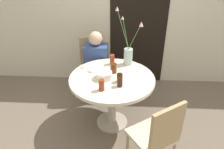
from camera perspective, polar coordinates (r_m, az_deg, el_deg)
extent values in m
plane|color=#6B5B4C|center=(3.07, 0.00, -12.45)|extent=(16.00, 16.00, 0.00)
cube|color=beige|center=(3.53, 1.11, 17.42)|extent=(8.00, 0.05, 2.60)
cube|color=black|center=(3.58, 6.93, 12.82)|extent=(0.90, 0.01, 2.05)
cylinder|color=beige|center=(2.65, 0.00, -1.12)|extent=(1.04, 1.04, 0.04)
cylinder|color=#B7AD99|center=(2.84, 0.00, -7.13)|extent=(0.10, 0.10, 0.66)
cylinder|color=#B7AD99|center=(3.06, 0.00, -12.24)|extent=(0.42, 0.42, 0.03)
cube|color=beige|center=(3.42, -4.36, 1.34)|extent=(0.52, 0.52, 0.04)
cube|color=tan|center=(3.47, -5.34, 6.32)|extent=(0.36, 0.18, 0.46)
cylinder|color=tan|center=(3.37, -6.20, -3.86)|extent=(0.03, 0.03, 0.42)
cylinder|color=tan|center=(3.44, -0.71, -2.81)|extent=(0.03, 0.03, 0.42)
cylinder|color=tan|center=(3.65, -7.52, -1.02)|extent=(0.03, 0.03, 0.42)
cylinder|color=tan|center=(3.72, -2.42, -0.11)|extent=(0.03, 0.03, 0.42)
cube|color=beige|center=(2.33, 10.25, -15.42)|extent=(0.56, 0.56, 0.04)
cube|color=tan|center=(2.07, 14.22, -13.48)|extent=(0.33, 0.24, 0.46)
cylinder|color=tan|center=(2.66, 10.26, -15.21)|extent=(0.03, 0.03, 0.42)
cylinder|color=tan|center=(2.51, 4.01, -18.29)|extent=(0.03, 0.03, 0.42)
cylinder|color=white|center=(2.60, -2.08, -0.19)|extent=(0.19, 0.19, 0.09)
cylinder|color=#E54C4C|center=(2.56, -2.10, 1.06)|extent=(0.01, 0.01, 0.04)
cylinder|color=#B2C6C1|center=(2.90, 4.24, 4.67)|extent=(0.12, 0.12, 0.22)
cylinder|color=#4C7538|center=(2.79, 2.89, 11.65)|extent=(0.16, 0.07, 0.50)
cone|color=beige|center=(2.75, 1.35, 16.83)|extent=(0.05, 0.05, 0.05)
cylinder|color=#4C7538|center=(2.74, 3.60, 10.50)|extent=(0.09, 0.08, 0.43)
cone|color=beige|center=(2.64, 2.80, 14.65)|extent=(0.04, 0.04, 0.04)
cylinder|color=#4C7538|center=(2.77, 5.94, 9.72)|extent=(0.15, 0.05, 0.35)
cone|color=beige|center=(2.70, 7.67, 12.95)|extent=(0.05, 0.05, 0.06)
cylinder|color=white|center=(2.83, -4.44, 1.55)|extent=(0.20, 0.20, 0.01)
cylinder|color=maroon|center=(2.91, 0.06, 3.94)|extent=(0.06, 0.06, 0.13)
cylinder|color=maroon|center=(2.37, -2.75, -2.75)|extent=(0.06, 0.06, 0.13)
cylinder|color=black|center=(2.53, 2.01, -0.89)|extent=(0.07, 0.07, 0.10)
cylinder|color=#51280F|center=(2.71, 0.40, 1.66)|extent=(0.08, 0.08, 0.12)
cylinder|color=#33190C|center=(2.44, 2.07, -1.98)|extent=(0.06, 0.06, 0.11)
cube|color=#383333|center=(3.46, -3.86, -2.28)|extent=(0.31, 0.24, 0.46)
cube|color=#33477F|center=(3.25, -4.13, 4.25)|extent=(0.34, 0.24, 0.42)
sphere|color=#D1A889|center=(3.12, -4.33, 9.36)|extent=(0.20, 0.20, 0.20)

